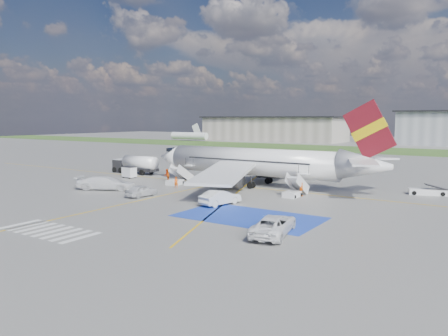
{
  "coord_description": "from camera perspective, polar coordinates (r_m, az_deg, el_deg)",
  "views": [
    {
      "loc": [
        30.88,
        -40.39,
        9.59
      ],
      "look_at": [
        1.59,
        4.39,
        3.5
      ],
      "focal_mm": 35.0,
      "sensor_mm": 36.0,
      "label": 1
    }
  ],
  "objects": [
    {
      "name": "belt_loader",
      "position": [
        60.81,
        25.06,
        -2.86
      ],
      "size": [
        4.91,
        2.92,
        1.42
      ],
      "rotation": [
        0.0,
        0.0,
        0.33
      ],
      "color": "silver",
      "rests_on": "ground"
    },
    {
      "name": "staging_box",
      "position": [
        43.03,
        3.28,
        -6.39
      ],
      "size": [
        14.0,
        8.0,
        0.01
      ],
      "primitive_type": "cube",
      "color": "#1B3AA5",
      "rests_on": "ground"
    },
    {
      "name": "taxiway_line_diag",
      "position": [
        61.56,
        2.64,
        -2.47
      ],
      "size": [
        20.71,
        56.45,
        0.01
      ],
      "primitive_type": "cube",
      "rotation": [
        0.0,
        0.0,
        0.35
      ],
      "color": "gold",
      "rests_on": "ground"
    },
    {
      "name": "crosswalk",
      "position": [
        40.75,
        -21.94,
        -7.59
      ],
      "size": [
        9.0,
        4.0,
        0.01
      ],
      "color": "silver",
      "rests_on": "ground"
    },
    {
      "name": "gpu_cart",
      "position": [
        72.3,
        -12.28,
        -0.61
      ],
      "size": [
        2.38,
        1.68,
        1.86
      ],
      "rotation": [
        0.0,
        0.0,
        -0.11
      ],
      "color": "silver",
      "rests_on": "ground"
    },
    {
      "name": "airstairs_aft",
      "position": [
        54.49,
        9.06,
        -3.06
      ],
      "size": [
        1.9,
        5.2,
        3.6
      ],
      "color": "silver",
      "rests_on": "ground"
    },
    {
      "name": "airstairs_fwd",
      "position": [
        64.19,
        -6.19,
        -1.58
      ],
      "size": [
        1.9,
        5.2,
        3.6
      ],
      "color": "silver",
      "rests_on": "ground"
    },
    {
      "name": "terminal_west",
      "position": [
        190.86,
        6.47,
        5.07
      ],
      "size": [
        60.0,
        22.0,
        10.0
      ],
      "primitive_type": "cube",
      "color": "gray",
      "rests_on": "ground"
    },
    {
      "name": "fuel_tanker",
      "position": [
        77.74,
        -11.48,
        0.25
      ],
      "size": [
        9.14,
        2.62,
        3.11
      ],
      "rotation": [
        0.0,
        0.0,
        -0.01
      ],
      "color": "black",
      "rests_on": "ground"
    },
    {
      "name": "crew_fwd",
      "position": [
        60.61,
        -6.26,
        -1.89
      ],
      "size": [
        0.69,
        0.65,
        1.59
      ],
      "primitive_type": "imported",
      "rotation": [
        0.0,
        0.0,
        0.65
      ],
      "color": "#E7540C",
      "rests_on": "ground"
    },
    {
      "name": "car_silver_a",
      "position": [
        54.81,
        -10.73,
        -2.92
      ],
      "size": [
        2.03,
        4.42,
        1.47
      ],
      "primitive_type": "imported",
      "rotation": [
        0.0,
        0.0,
        3.07
      ],
      "color": "#BABCC2",
      "rests_on": "ground"
    },
    {
      "name": "crew_aft",
      "position": [
        54.85,
        10.07,
        -2.75
      ],
      "size": [
        0.49,
        1.05,
        1.75
      ],
      "primitive_type": "imported",
      "rotation": [
        0.0,
        0.0,
        1.63
      ],
      "color": "orange",
      "rests_on": "ground"
    },
    {
      "name": "van_white_a",
      "position": [
        36.78,
        6.52,
        -6.94
      ],
      "size": [
        3.83,
        6.14,
        2.14
      ],
      "primitive_type": "imported",
      "rotation": [
        0.0,
        0.0,
        3.36
      ],
      "color": "white",
      "rests_on": "ground"
    },
    {
      "name": "grass_strip",
      "position": [
        139.19,
        20.31,
        2.14
      ],
      "size": [
        400.0,
        30.0,
        0.01
      ],
      "primitive_type": "cube",
      "color": "#2D4C1E",
      "rests_on": "ground"
    },
    {
      "name": "airliner",
      "position": [
        62.12,
        4.79,
        0.74
      ],
      "size": [
        36.81,
        32.95,
        11.92
      ],
      "color": "silver",
      "rests_on": "ground"
    },
    {
      "name": "crew_nose",
      "position": [
        67.01,
        -7.46,
        -0.94
      ],
      "size": [
        1.2,
        1.21,
        1.98
      ],
      "primitive_type": "imported",
      "rotation": [
        0.0,
        0.0,
        -0.81
      ],
      "color": "#FF600D",
      "rests_on": "ground"
    },
    {
      "name": "van_white_b",
      "position": [
        61.04,
        -15.14,
        -1.63
      ],
      "size": [
        6.64,
        4.85,
        2.41
      ],
      "primitive_type": "imported",
      "rotation": [
        0.0,
        0.0,
        2.0
      ],
      "color": "silver",
      "rests_on": "ground"
    },
    {
      "name": "car_silver_b",
      "position": [
        48.69,
        -0.5,
        -3.86
      ],
      "size": [
        2.84,
        5.36,
        1.68
      ],
      "primitive_type": "imported",
      "rotation": [
        0.0,
        0.0,
        2.92
      ],
      "color": "silver",
      "rests_on": "ground"
    },
    {
      "name": "taxiway_line_cross",
      "position": [
        47.98,
        -16.28,
        -5.29
      ],
      "size": [
        0.2,
        60.0,
        0.01
      ],
      "primitive_type": "cube",
      "color": "gold",
      "rests_on": "ground"
    },
    {
      "name": "taxiway_line_main",
      "position": [
        61.56,
        2.64,
        -2.47
      ],
      "size": [
        120.0,
        0.2,
        0.01
      ],
      "primitive_type": "cube",
      "color": "gold",
      "rests_on": "ground"
    },
    {
      "name": "ground",
      "position": [
        51.73,
        -4.15,
        -4.21
      ],
      "size": [
        400.0,
        400.0,
        0.0
      ],
      "primitive_type": "plane",
      "color": "#60605E",
      "rests_on": "ground"
    }
  ]
}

